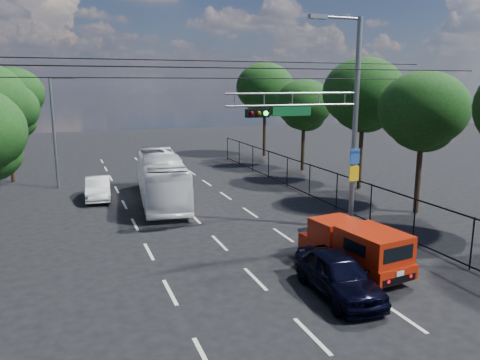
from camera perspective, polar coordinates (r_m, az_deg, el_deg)
name	(u,v)px	position (r m, az deg, el deg)	size (l,w,h in m)	color
ground	(312,336)	(13.38, 8.75, -18.28)	(120.00, 120.00, 0.00)	black
lane_markings	(185,208)	(25.62, -6.68, -3.46)	(6.12, 38.00, 0.01)	beige
signal_mast	(332,116)	(21.23, 11.18, 7.64)	(6.43, 0.39, 9.50)	slate
streetlight_left	(56,127)	(32.16, -21.47, 6.02)	(2.09, 0.22, 7.08)	slate
utility_wires	(212,69)	(19.77, -3.47, 13.33)	(22.00, 5.04, 0.74)	black
fence_right	(325,186)	(26.56, 10.37, -0.75)	(0.06, 34.03, 2.00)	black
tree_right_b	(423,116)	(25.63, 21.40, 7.30)	(4.50, 4.50, 7.31)	black
tree_right_c	(363,99)	(30.67, 14.81, 9.56)	(5.10, 5.10, 8.29)	black
tree_right_d	(304,108)	(36.46, 7.82, 8.72)	(4.32, 4.32, 7.02)	black
tree_right_e	(265,92)	(43.71, 3.05, 10.70)	(5.28, 5.28, 8.58)	black
tree_left_d	(7,113)	(35.30, -26.51, 7.31)	(4.20, 4.20, 6.83)	black
tree_left_e	(14,98)	(43.25, -25.84, 9.03)	(4.92, 4.92, 7.99)	black
red_pickup	(355,246)	(17.49, 13.81, -7.79)	(2.25, 4.83, 1.74)	black
navy_hatchback	(338,274)	(15.50, 11.86, -11.20)	(1.63, 4.06, 1.38)	black
white_bus	(161,178)	(27.11, -9.60, 0.22)	(2.27, 9.69, 2.70)	white
white_van	(98,188)	(28.61, -16.94, -0.98)	(1.36, 3.89, 1.28)	white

